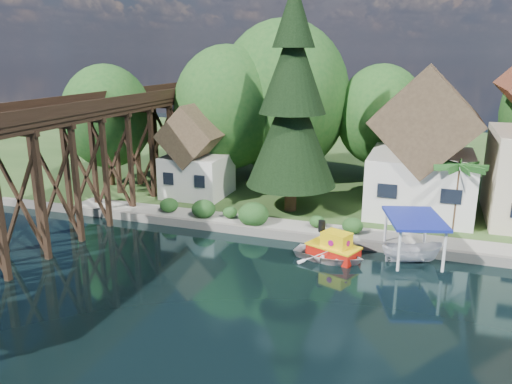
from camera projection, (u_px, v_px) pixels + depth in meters
ground at (268, 294)px, 26.41m from camera, size 140.00×140.00×0.00m
bank at (359, 161)px, 57.24m from camera, size 140.00×52.00×0.50m
seawall at (364, 245)px, 32.32m from camera, size 60.00×0.40×0.62m
promenade at (398, 238)px, 32.81m from camera, size 50.00×2.60×0.06m
trestle_bridge at (73, 156)px, 34.73m from camera, size 4.12×44.18×9.30m
house_left at (423, 152)px, 37.33m from camera, size 7.64×8.64×11.02m
shed at (197, 157)px, 42.03m from camera, size 5.09×5.40×7.85m
bg_trees at (354, 112)px, 43.43m from camera, size 49.90×13.30×10.57m
shrubs at (247, 212)px, 35.94m from camera, size 15.76×2.47×1.70m
conifer at (292, 105)px, 36.63m from camera, size 6.82×6.82×16.80m
palm_tree at (459, 169)px, 33.19m from camera, size 3.90×3.90×4.98m
tugboat at (334, 248)px, 30.86m from camera, size 3.56×2.78×2.28m
boat_white_a at (329, 253)px, 30.61m from camera, size 4.77×3.72×0.90m
boat_canopy at (413, 243)px, 30.12m from camera, size 4.20×5.16×2.88m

